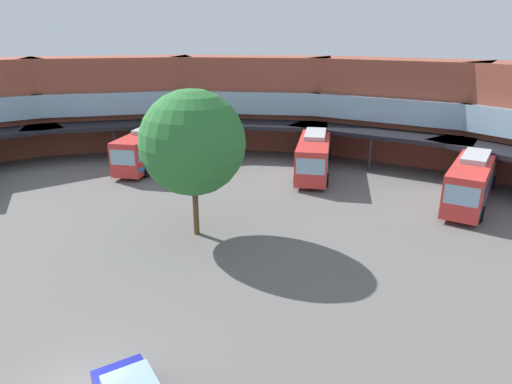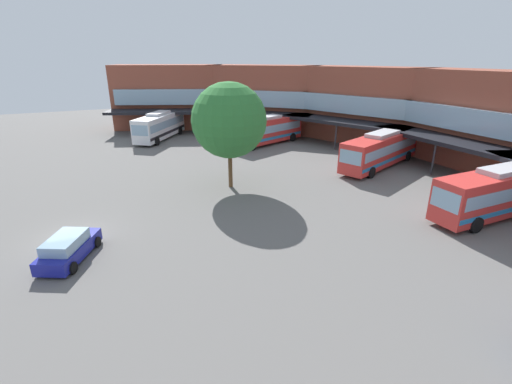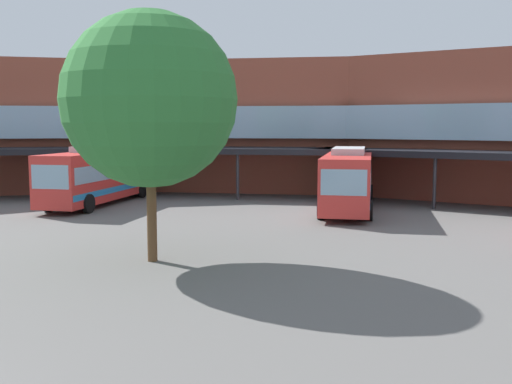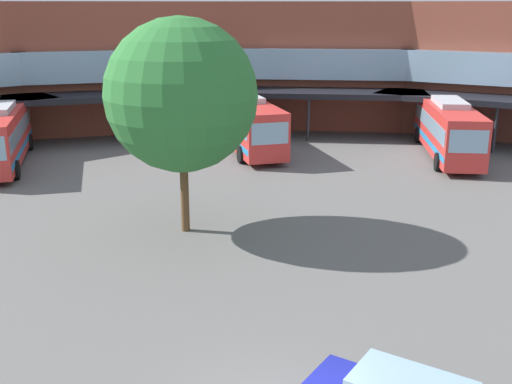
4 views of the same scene
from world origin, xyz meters
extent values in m
plane|color=#605E5B|center=(0.00, 0.00, 0.00)|extent=(127.63, 127.63, 0.00)
cube|color=brown|center=(0.00, 38.81, 4.87)|extent=(16.92, 6.00, 9.73)
cube|color=#8CADC6|center=(0.00, 38.21, 5.19)|extent=(15.22, 6.24, 2.27)
cube|color=black|center=(0.00, 33.81, 3.24)|extent=(16.92, 4.00, 0.40)
cylinder|color=#2D2D33|center=(0.00, 32.21, 1.62)|extent=(0.20, 0.20, 3.24)
cube|color=brown|center=(-14.98, 35.81, 4.87)|extent=(17.92, 12.06, 9.73)
cube|color=#8CADC6|center=(-14.75, 35.25, 5.19)|extent=(16.45, 11.63, 2.27)
cube|color=black|center=(-13.05, 31.19, 3.24)|extent=(17.15, 10.22, 0.40)
cylinder|color=#2D2D33|center=(-12.43, 29.72, 1.62)|extent=(0.20, 0.20, 3.24)
cube|color=brown|center=(-27.64, 27.25, 4.87)|extent=(16.15, 16.26, 9.73)
cube|color=#8CADC6|center=(-27.21, 26.83, 5.19)|extent=(15.13, 15.22, 2.27)
cube|color=black|center=(-24.08, 23.74, 3.24)|extent=(14.72, 14.85, 0.40)
cylinder|color=#2D2D33|center=(-22.94, 22.62, 1.62)|extent=(0.20, 0.20, 3.24)
cube|color=brown|center=(-36.01, 14.48, 4.87)|extent=(11.88, 17.93, 9.73)
cube|color=#8CADC6|center=(-35.46, 14.25, 5.19)|extent=(11.47, 16.45, 2.27)
cube|color=black|center=(-31.37, 12.61, 3.24)|extent=(10.02, 17.19, 0.40)
cylinder|color=#2D2D33|center=(-29.89, 12.01, 1.62)|extent=(0.20, 0.20, 3.24)
cube|color=white|center=(-27.69, 11.05, 1.87)|extent=(10.28, 8.65, 3.04)
cube|color=#8CADC6|center=(-27.69, 11.05, 2.24)|extent=(9.78, 8.29, 0.97)
cube|color=black|center=(-27.69, 11.05, 1.02)|extent=(10.12, 8.54, 0.37)
cube|color=#8CADC6|center=(-23.36, 7.78, 2.24)|extent=(1.45, 1.86, 1.34)
cube|color=#B2B2B7|center=(-27.69, 11.05, 3.57)|extent=(4.22, 3.81, 0.36)
cylinder|color=black|center=(-23.95, 9.82, 0.55)|extent=(1.06, 0.90, 1.10)
cylinder|color=black|center=(-25.49, 7.78, 0.55)|extent=(1.06, 0.90, 1.10)
cylinder|color=black|center=(-29.89, 14.32, 0.55)|extent=(1.06, 0.90, 1.10)
cylinder|color=black|center=(-31.43, 12.28, 0.55)|extent=(1.06, 0.90, 1.10)
cube|color=red|center=(9.08, 28.40, 1.84)|extent=(2.46, 11.69, 2.99)
cube|color=#8CADC6|center=(9.08, 28.40, 2.20)|extent=(2.51, 10.99, 0.96)
cube|color=#267FBF|center=(9.08, 28.40, 1.01)|extent=(2.49, 11.46, 0.36)
cube|color=#8CADC6|center=(9.09, 22.61, 2.20)|extent=(2.14, 0.13, 1.31)
cube|color=#B2B2B7|center=(9.08, 28.40, 3.52)|extent=(1.71, 4.21, 0.36)
cylinder|color=black|center=(10.31, 24.43, 0.55)|extent=(0.30, 1.10, 1.10)
cylinder|color=black|center=(7.87, 24.42, 0.55)|extent=(0.30, 1.10, 1.10)
cube|color=red|center=(-4.34, 29.49, 1.83)|extent=(6.90, 12.46, 2.96)
cube|color=#8CADC6|center=(-4.34, 29.49, 2.19)|extent=(6.68, 11.79, 0.95)
cube|color=#267FBF|center=(-4.34, 29.49, 1.00)|extent=(6.83, 12.24, 0.36)
cube|color=#8CADC6|center=(-2.12, 23.78, 2.19)|extent=(2.17, 0.94, 1.30)
cube|color=#B2B2B7|center=(-4.34, 29.49, 3.49)|extent=(3.30, 4.80, 0.36)
cylinder|color=black|center=(-1.61, 26.05, 0.55)|extent=(0.68, 1.13, 1.10)
cylinder|color=black|center=(-4.02, 25.11, 0.55)|extent=(0.68, 1.13, 1.10)
cylinder|color=black|center=(-4.66, 33.88, 0.55)|extent=(0.68, 1.13, 1.10)
cylinder|color=black|center=(-7.07, 32.94, 0.55)|extent=(0.68, 1.13, 1.10)
cube|color=red|center=(-18.67, 23.24, 1.85)|extent=(6.16, 11.45, 2.99)
cube|color=#8CADC6|center=(-18.67, 23.24, 2.21)|extent=(5.98, 10.83, 0.96)
cube|color=#267FBF|center=(-18.67, 23.24, 1.01)|extent=(6.11, 11.24, 0.36)
cube|color=#8CADC6|center=(-16.80, 17.99, 2.21)|extent=(2.14, 0.86, 1.32)
cube|color=#B2B2B7|center=(-18.67, 23.24, 3.52)|extent=(3.03, 4.41, 0.36)
cylinder|color=black|center=(-16.19, 20.06, 0.55)|extent=(0.65, 1.14, 1.10)
cylinder|color=black|center=(-18.58, 19.21, 0.55)|extent=(0.65, 1.14, 1.10)
cylinder|color=black|center=(-18.76, 27.27, 0.55)|extent=(0.65, 1.14, 1.10)
cylinder|color=black|center=(-21.15, 26.42, 0.55)|extent=(0.65, 1.14, 1.10)
cube|color=navy|center=(2.76, 0.02, 0.55)|extent=(4.74, 3.61, 0.75)
cube|color=#8CADC6|center=(2.98, -0.09, 1.23)|extent=(3.07, 2.61, 0.60)
cylinder|color=black|center=(1.06, -0.12, 0.33)|extent=(0.69, 0.50, 0.66)
cylinder|color=black|center=(1.88, 1.48, 0.33)|extent=(0.69, 0.50, 0.66)
cylinder|color=black|center=(3.64, -1.44, 0.33)|extent=(0.69, 0.50, 0.66)
cylinder|color=black|center=(4.46, 0.16, 0.33)|extent=(0.69, 0.50, 0.66)
cylinder|color=brown|center=(-4.93, 12.87, 2.09)|extent=(0.36, 0.36, 4.18)
sphere|color=#2D7233|center=(-4.93, 12.87, 5.93)|extent=(6.38, 6.38, 6.38)
camera|label=1|loc=(12.03, -7.73, 12.08)|focal=31.78mm
camera|label=2|loc=(23.91, 2.11, 11.06)|focal=25.46mm
camera|label=3|loc=(10.04, -3.72, 5.05)|focal=42.44mm
camera|label=4|loc=(0.74, -12.33, 9.53)|focal=43.60mm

